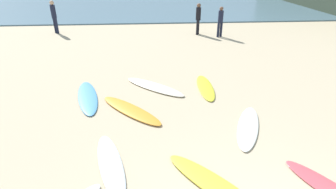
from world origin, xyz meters
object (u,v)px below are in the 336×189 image
Objects in this scene: surfboard_3 at (111,164)px; beachgoer_mid at (54,15)px; surfboard_2 at (131,110)px; beachgoer_far at (198,17)px; surfboard_0 at (216,186)px; surfboard_8 at (205,87)px; surfboard_5 at (248,127)px; surfboard_1 at (88,97)px; surfboard_4 at (155,87)px; beachgoer_near at (220,20)px.

beachgoer_mid is (-4.56, 11.91, 1.01)m from surfboard_3.
beachgoer_far is (3.46, 8.72, 0.94)m from surfboard_2.
surfboard_0 is 1.20× the size of surfboard_8.
surfboard_0 is at bearing -100.68° from surfboard_5.
surfboard_1 is (-3.25, 4.02, -0.01)m from surfboard_0.
surfboard_1 reaches higher than surfboard_8.
beachgoer_far is (2.72, 7.16, 0.94)m from surfboard_4.
surfboard_8 is at bearing -8.01° from surfboard_1.
surfboard_8 is (2.49, 1.41, -0.01)m from surfboard_2.
beachgoer_mid is at bearing -104.27° from surfboard_4.
surfboard_5 is at bearing -38.68° from surfboard_1.
beachgoer_far reaches higher than surfboard_1.
surfboard_8 is 7.04m from beachgoer_near.
beachgoer_mid reaches higher than surfboard_2.
surfboard_0 is at bearing 12.54° from beachgoer_far.
surfboard_4 is at bearing -159.01° from surfboard_2.
beachgoer_near reaches higher than surfboard_4.
surfboard_0 is 4.54m from surfboard_8.
beachgoer_mid reaches higher than surfboard_4.
beachgoer_far reaches higher than surfboard_0.
surfboard_3 is 12.79m from beachgoer_mid.
surfboard_5 is 9.32m from beachgoer_near.
surfboard_0 is 1.14× the size of surfboard_5.
surfboard_0 is at bearing 161.35° from beachgoer_mid.
surfboard_5 is 1.25× the size of beachgoer_far.
surfboard_4 is at bearing 155.31° from surfboard_5.
surfboard_0 is at bearing -35.49° from surfboard_3.
surfboard_3 is at bearing -85.83° from surfboard_1.
surfboard_4 is 7.61m from beachgoer_near.
surfboard_4 is (1.05, 3.88, 0.00)m from surfboard_3.
beachgoer_mid is (-7.37, 8.19, 1.02)m from surfboard_8.
surfboard_3 reaches higher than surfboard_8.
surfboard_2 reaches higher than surfboard_3.
surfboard_2 is 1.17× the size of surfboard_8.
surfboard_0 reaches higher than surfboard_1.
surfboard_4 is at bearing -4.03° from surfboard_8.
surfboard_2 reaches higher than surfboard_4.
surfboard_0 is 11.52m from beachgoer_near.
surfboard_2 is at bearing -48.20° from surfboard_1.
surfboard_1 is at bearing -33.25° from surfboard_4.
beachgoer_mid is at bearing -75.57° from beachgoer_far.
surfboard_5 is 13.41m from beachgoer_mid.
surfboard_0 is 1.02× the size of surfboard_2.
beachgoer_near is 0.89× the size of beachgoer_mid.
surfboard_3 is (1.11, -3.26, 0.00)m from surfboard_1.
surfboard_4 reaches higher than surfboard_3.
surfboard_2 is at bearing 34.94° from beachgoer_near.
surfboard_1 is 1.71m from surfboard_2.
surfboard_0 reaches higher than surfboard_3.
beachgoer_far is at bearing 42.00° from surfboard_0.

